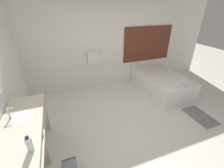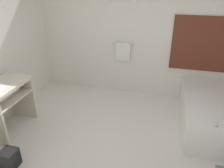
% 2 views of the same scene
% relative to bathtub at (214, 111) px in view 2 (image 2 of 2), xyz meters
% --- Properties ---
extents(ground_plane, '(16.00, 16.00, 0.00)m').
position_rel_bathtub_xyz_m(ground_plane, '(-1.55, -1.26, -0.30)').
color(ground_plane, silver).
rests_on(ground_plane, ground).
extents(wall_back_with_blinds, '(7.40, 0.13, 2.70)m').
position_rel_bathtub_xyz_m(wall_back_with_blinds, '(-1.50, 0.96, 1.04)').
color(wall_back_with_blinds, white).
rests_on(wall_back_with_blinds, ground_plane).
extents(bathtub, '(1.07, 1.85, 0.67)m').
position_rel_bathtub_xyz_m(bathtub, '(0.00, 0.00, 0.00)').
color(bathtub, white).
rests_on(bathtub, ground_plane).
extents(waste_bin, '(0.22, 0.22, 0.28)m').
position_rel_bathtub_xyz_m(waste_bin, '(-2.91, -1.76, -0.16)').
color(waste_bin, black).
rests_on(waste_bin, ground_plane).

